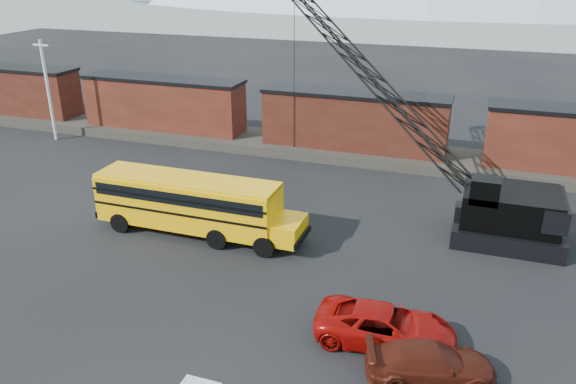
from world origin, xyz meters
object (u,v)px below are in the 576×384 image
red_pickup (385,326)px  maroon_suv (431,363)px  school_bus (194,203)px  crawler_crane (375,82)px

red_pickup → maroon_suv: size_ratio=1.18×
maroon_suv → red_pickup: bearing=35.2°
school_bus → maroon_suv: (13.24, -7.44, -1.13)m
crawler_crane → red_pickup: bearing=-76.4°
maroon_suv → crawler_crane: (-5.59, 16.77, 6.31)m
red_pickup → crawler_crane: bearing=11.9°
crawler_crane → school_bus: bearing=-129.4°
school_bus → maroon_suv: bearing=-29.3°
maroon_suv → crawler_crane: size_ratio=0.25×
school_bus → maroon_suv: 15.23m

